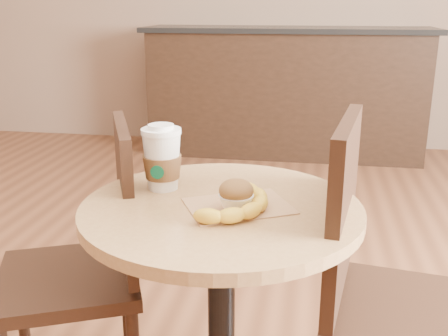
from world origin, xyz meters
name	(u,v)px	position (x,y,z in m)	size (l,w,h in m)	color
cafe_table	(221,286)	(0.02, -0.01, 0.53)	(0.69, 0.69, 0.75)	black
chair_left	(89,262)	(-0.39, 0.12, 0.49)	(0.52, 0.52, 0.90)	black
chair_right	(387,295)	(0.43, 0.01, 0.53)	(0.48, 0.48, 0.96)	black
service_counter	(285,91)	(0.00, 3.18, 0.52)	(2.30, 0.65, 1.04)	black
kraft_bag	(238,206)	(0.07, -0.01, 0.75)	(0.24, 0.18, 0.00)	#A87A51
coffee_cup	(162,160)	(-0.15, 0.08, 0.83)	(0.10, 0.10, 0.17)	white
muffin	(236,195)	(0.06, -0.04, 0.79)	(0.08, 0.08, 0.08)	white
banana	(238,202)	(0.07, -0.04, 0.77)	(0.17, 0.26, 0.04)	gold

